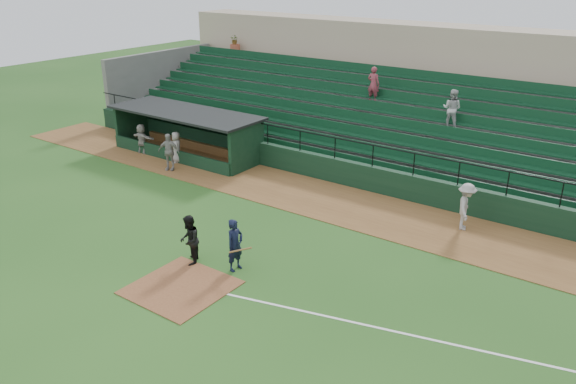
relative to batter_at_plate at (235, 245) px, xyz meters
The scene contains 12 objects.
ground 1.51m from the batter_at_plate, 124.64° to the right, with size 90.00×90.00×0.00m, color #245019.
warning_track 7.12m from the batter_at_plate, 95.48° to the left, with size 40.00×4.00×0.03m, color brown.
home_plate_dirt 2.28m from the batter_at_plate, 108.83° to the right, with size 3.00×3.00×0.03m, color brown.
foul_line 7.39m from the batter_at_plate, ahead, with size 18.00×0.09×0.01m, color white.
stadium_structure 15.56m from the batter_at_plate, 92.50° to the left, with size 38.00×13.08×6.40m.
dugout 13.51m from the batter_at_plate, 140.53° to the left, with size 8.90×3.20×2.42m.
batter_at_plate is the anchor object (origin of this frame).
umpire 1.69m from the batter_at_plate, 159.24° to the right, with size 0.88×0.68×1.81m, color black.
runner 9.31m from the batter_at_plate, 55.57° to the left, with size 1.23×0.71×1.91m, color #A19B96.
dugout_player_a 10.95m from the batter_at_plate, 148.23° to the left, with size 1.11×0.46×1.90m, color gray.
dugout_player_b 12.02m from the batter_at_plate, 145.30° to the left, with size 0.80×0.52×1.64m, color #A6A19B.
dugout_player_c 14.23m from the batter_at_plate, 151.51° to the left, with size 1.53×0.49×1.65m, color #A6A19B.
Camera 1 is at (12.27, -12.11, 9.90)m, focal length 35.81 mm.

